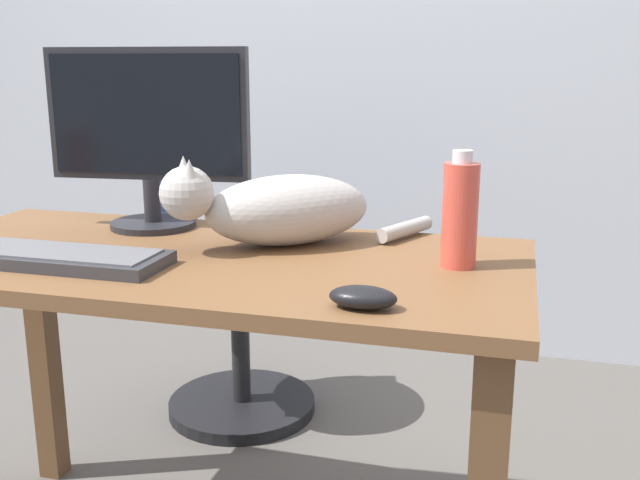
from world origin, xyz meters
TOP-DOWN VIEW (x-y plane):
  - back_wall at (0.00, 1.51)m, footprint 6.00×0.04m
  - desk at (0.00, 0.00)m, footprint 1.31×0.63m
  - office_chair at (-0.28, 0.74)m, footprint 0.50×0.48m
  - monitor at (-0.22, 0.20)m, footprint 0.48×0.20m
  - keyboard at (-0.24, -0.14)m, footprint 0.44×0.15m
  - cat at (0.13, 0.12)m, footprint 0.51×0.39m
  - computer_mouse at (0.39, -0.24)m, footprint 0.11×0.06m
  - spray_bottle at (0.51, 0.05)m, footprint 0.07×0.07m

SIDE VIEW (x-z plane):
  - office_chair at x=-0.28m, z-range -0.06..0.87m
  - desk at x=0.00m, z-range 0.25..0.99m
  - keyboard at x=-0.24m, z-range 0.75..0.77m
  - computer_mouse at x=0.39m, z-range 0.75..0.78m
  - cat at x=0.13m, z-range 0.73..0.93m
  - spray_bottle at x=0.51m, z-range 0.74..0.96m
  - monitor at x=-0.22m, z-range 0.77..1.18m
  - back_wall at x=0.00m, z-range 0.00..2.60m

